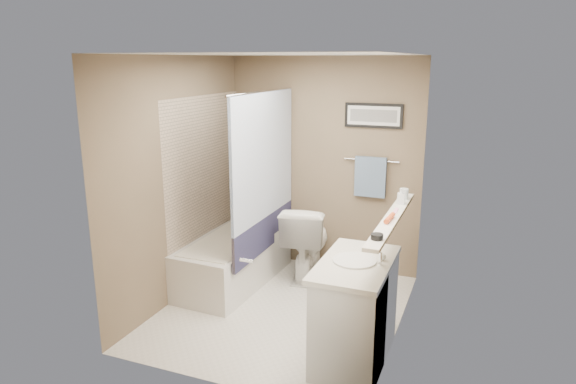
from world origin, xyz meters
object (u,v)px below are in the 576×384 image
at_px(bathtub, 233,260).
at_px(candle_bowl_near, 377,237).
at_px(glass_jar, 404,194).
at_px(hair_brush_front, 389,218).
at_px(vanity, 355,313).
at_px(toilet, 307,240).
at_px(soap_bottle, 401,196).

xyz_separation_m(bathtub, candle_bowl_near, (1.79, -1.17, 0.89)).
height_order(bathtub, glass_jar, glass_jar).
relative_size(candle_bowl_near, glass_jar, 0.90).
height_order(hair_brush_front, glass_jar, glass_jar).
bearing_deg(glass_jar, vanity, -100.87).
relative_size(candle_bowl_near, hair_brush_front, 0.41).
xyz_separation_m(toilet, vanity, (0.91, -1.42, -0.02)).
height_order(bathtub, hair_brush_front, hair_brush_front).
height_order(bathtub, toilet, toilet).
height_order(bathtub, soap_bottle, soap_bottle).
height_order(hair_brush_front, soap_bottle, soap_bottle).
xyz_separation_m(vanity, candle_bowl_near, (0.19, -0.20, 0.73)).
xyz_separation_m(bathtub, toilet, (0.69, 0.45, 0.17)).
bearing_deg(soap_bottle, glass_jar, 90.00).
bearing_deg(hair_brush_front, glass_jar, 90.00).
bearing_deg(toilet, soap_bottle, 141.89).
bearing_deg(candle_bowl_near, vanity, 133.02).
distance_m(toilet, soap_bottle, 1.47).
height_order(candle_bowl_near, glass_jar, glass_jar).
bearing_deg(soap_bottle, vanity, -102.97).
bearing_deg(hair_brush_front, candle_bowl_near, -90.00).
relative_size(vanity, candle_bowl_near, 10.00).
distance_m(vanity, soap_bottle, 1.14).
height_order(glass_jar, soap_bottle, soap_bottle).
bearing_deg(vanity, glass_jar, 79.54).
bearing_deg(soap_bottle, bathtub, 174.70).
distance_m(hair_brush_front, soap_bottle, 0.53).
xyz_separation_m(candle_bowl_near, soap_bottle, (0.00, 1.00, 0.05)).
relative_size(toilet, soap_bottle, 5.91).
bearing_deg(bathtub, hair_brush_front, -18.54).
distance_m(glass_jar, soap_bottle, 0.16).
distance_m(bathtub, hair_brush_front, 2.11).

